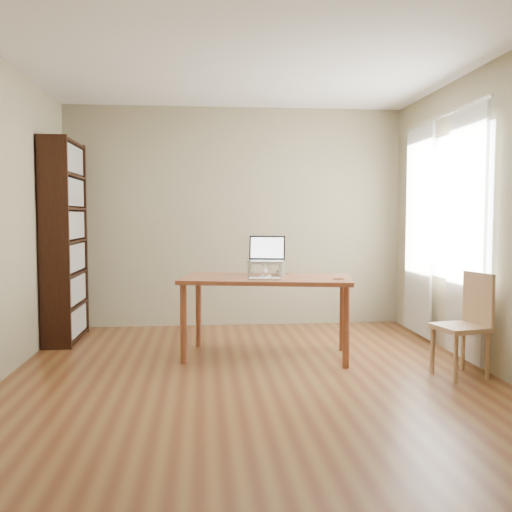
{
  "coord_description": "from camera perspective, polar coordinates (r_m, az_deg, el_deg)",
  "views": [
    {
      "loc": [
        -0.39,
        -4.58,
        1.31
      ],
      "look_at": [
        0.09,
        0.63,
        0.95
      ],
      "focal_mm": 40.0,
      "sensor_mm": 36.0,
      "label": 1
    }
  ],
  "objects": [
    {
      "name": "room",
      "position": [
        4.61,
        -0.08,
        3.86
      ],
      "size": [
        4.04,
        4.54,
        2.64
      ],
      "color": "#552B16",
      "rests_on": "ground"
    },
    {
      "name": "bookshelf",
      "position": [
        6.3,
        -18.58,
        1.4
      ],
      "size": [
        0.3,
        0.9,
        2.1
      ],
      "color": "black",
      "rests_on": "ground"
    },
    {
      "name": "curtains",
      "position": [
        5.86,
        17.93,
        2.41
      ],
      "size": [
        0.03,
        1.9,
        2.25
      ],
      "color": "white",
      "rests_on": "ground"
    },
    {
      "name": "desk",
      "position": [
        5.3,
        1.09,
        -3.04
      ],
      "size": [
        1.67,
        1.07,
        0.75
      ],
      "rotation": [
        0.0,
        0.0,
        -0.2
      ],
      "color": "brown",
      "rests_on": "ground"
    },
    {
      "name": "laptop_stand",
      "position": [
        5.36,
        1.0,
        -1.14
      ],
      "size": [
        0.32,
        0.25,
        0.13
      ],
      "rotation": [
        0.0,
        0.0,
        -0.2
      ],
      "color": "silver",
      "rests_on": "desk"
    },
    {
      "name": "laptop",
      "position": [
        5.41,
        0.93,
        0.08
      ],
      "size": [
        0.38,
        0.35,
        0.24
      ],
      "rotation": [
        0.0,
        0.0,
        -0.2
      ],
      "color": "silver",
      "rests_on": "laptop_stand"
    },
    {
      "name": "keyboard",
      "position": [
        5.06,
        0.87,
        -2.28
      ],
      "size": [
        0.3,
        0.15,
        0.02
      ],
      "rotation": [
        0.0,
        0.0,
        -0.09
      ],
      "color": "silver",
      "rests_on": "desk"
    },
    {
      "name": "coaster",
      "position": [
        5.16,
        8.25,
        -2.28
      ],
      "size": [
        0.1,
        0.1,
        0.01
      ],
      "primitive_type": "cylinder",
      "color": "#52301C",
      "rests_on": "desk"
    },
    {
      "name": "cat",
      "position": [
        5.39,
        1.22,
        -1.33
      ],
      "size": [
        0.24,
        0.48,
        0.15
      ],
      "rotation": [
        0.0,
        0.0,
        -0.3
      ],
      "color": "#49413A",
      "rests_on": "desk"
    },
    {
      "name": "chair",
      "position": [
        5.0,
        20.44,
        -6.13
      ],
      "size": [
        0.45,
        0.45,
        0.85
      ],
      "rotation": [
        0.0,
        0.0,
        0.22
      ],
      "color": "tan",
      "rests_on": "ground"
    }
  ]
}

